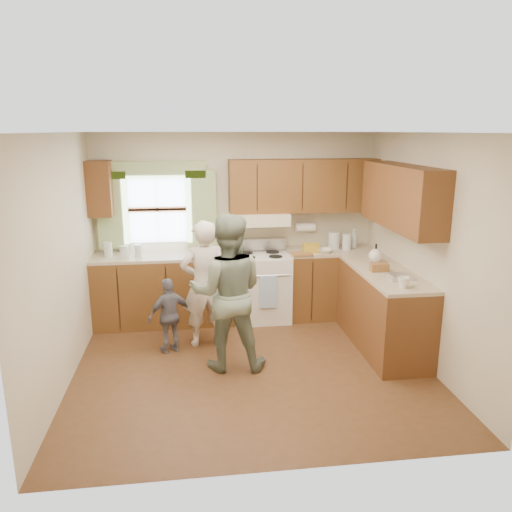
{
  "coord_description": "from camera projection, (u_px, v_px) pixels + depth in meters",
  "views": [
    {
      "loc": [
        -0.61,
        -4.98,
        2.52
      ],
      "look_at": [
        0.1,
        0.4,
        1.15
      ],
      "focal_mm": 35.0,
      "sensor_mm": 36.0,
      "label": 1
    }
  ],
  "objects": [
    {
      "name": "child",
      "position": [
        170.0,
        315.0,
        5.75
      ],
      "size": [
        0.57,
        0.42,
        0.89
      ],
      "primitive_type": "imported",
      "rotation": [
        0.0,
        0.0,
        3.58
      ],
      "color": "slate",
      "rests_on": "ground"
    },
    {
      "name": "woman_right",
      "position": [
        228.0,
        293.0,
        5.29
      ],
      "size": [
        0.89,
        0.73,
        1.69
      ],
      "primitive_type": "imported",
      "rotation": [
        0.0,
        0.0,
        3.03
      ],
      "color": "#2A4830",
      "rests_on": "ground"
    },
    {
      "name": "woman_left",
      "position": [
        204.0,
        284.0,
        5.87
      ],
      "size": [
        0.61,
        0.46,
        1.53
      ],
      "primitive_type": "imported",
      "rotation": [
        0.0,
        0.0,
        3.33
      ],
      "color": "silver",
      "rests_on": "ground"
    },
    {
      "name": "kitchen_fixtures",
      "position": [
        289.0,
        265.0,
        6.39
      ],
      "size": [
        3.8,
        2.25,
        2.15
      ],
      "color": "#44250E",
      "rests_on": "ground"
    },
    {
      "name": "stove",
      "position": [
        261.0,
        286.0,
        6.78
      ],
      "size": [
        0.76,
        0.67,
        1.07
      ],
      "color": "silver",
      "rests_on": "ground"
    },
    {
      "name": "room",
      "position": [
        251.0,
        256.0,
        5.17
      ],
      "size": [
        3.8,
        3.8,
        3.8
      ],
      "color": "#513019",
      "rests_on": "ground"
    }
  ]
}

